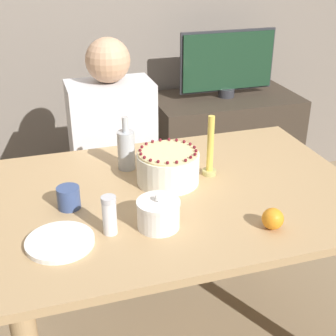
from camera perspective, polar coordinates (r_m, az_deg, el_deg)
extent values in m
cube|color=tan|center=(1.73, 1.87, -3.14)|extent=(1.31, 0.94, 0.03)
cylinder|color=tan|center=(2.21, -16.85, -8.80)|extent=(0.07, 0.07, 0.73)
cylinder|color=tan|center=(2.47, 11.81, -4.21)|extent=(0.07, 0.07, 0.73)
cylinder|color=white|center=(1.75, 0.00, 0.00)|extent=(0.23, 0.23, 0.12)
cylinder|color=beige|center=(1.73, 0.00, 1.85)|extent=(0.23, 0.23, 0.01)
sphere|color=maroon|center=(1.75, 3.23, 2.56)|extent=(0.01, 0.01, 0.01)
sphere|color=maroon|center=(1.78, 2.72, 2.94)|extent=(0.01, 0.01, 0.01)
sphere|color=maroon|center=(1.80, 1.97, 3.24)|extent=(0.01, 0.01, 0.01)
sphere|color=maroon|center=(1.81, 1.05, 3.43)|extent=(0.01, 0.01, 0.01)
sphere|color=maroon|center=(1.82, 0.05, 3.50)|extent=(0.01, 0.01, 0.01)
sphere|color=maroon|center=(1.81, -0.97, 3.44)|extent=(0.01, 0.01, 0.01)
sphere|color=maroon|center=(1.80, -1.90, 3.26)|extent=(0.01, 0.01, 0.01)
sphere|color=maroon|center=(1.78, -2.66, 2.97)|extent=(0.01, 0.01, 0.01)
sphere|color=maroon|center=(1.76, -3.19, 2.60)|extent=(0.01, 0.01, 0.01)
sphere|color=maroon|center=(1.73, -3.43, 2.17)|extent=(0.01, 0.01, 0.01)
sphere|color=maroon|center=(1.70, -3.33, 1.73)|extent=(0.01, 0.01, 0.01)
sphere|color=maroon|center=(1.67, -2.89, 1.31)|extent=(0.01, 0.01, 0.01)
sphere|color=maroon|center=(1.65, -2.15, 0.97)|extent=(0.01, 0.01, 0.01)
sphere|color=maroon|center=(1.64, -1.17, 0.74)|extent=(0.01, 0.01, 0.01)
sphere|color=maroon|center=(1.63, -0.05, 0.66)|extent=(0.01, 0.01, 0.01)
sphere|color=maroon|center=(1.63, 1.07, 0.73)|extent=(0.01, 0.01, 0.01)
sphere|color=maroon|center=(1.65, 2.07, 0.94)|extent=(0.01, 0.01, 0.01)
sphere|color=maroon|center=(1.67, 2.84, 1.28)|extent=(0.01, 0.01, 0.01)
sphere|color=maroon|center=(1.70, 3.31, 1.69)|extent=(0.01, 0.01, 0.01)
sphere|color=maroon|center=(1.73, 3.43, 2.13)|extent=(0.01, 0.01, 0.01)
cylinder|color=white|center=(1.50, -1.17, -5.81)|extent=(0.14, 0.14, 0.08)
cylinder|color=white|center=(1.47, -1.19, -4.27)|extent=(0.14, 0.14, 0.01)
sphere|color=white|center=(1.46, -1.20, -3.66)|extent=(0.02, 0.02, 0.02)
cylinder|color=white|center=(1.47, -7.13, -6.03)|extent=(0.05, 0.05, 0.11)
cylinder|color=silver|center=(1.44, -7.27, -3.84)|extent=(0.05, 0.05, 0.02)
cylinder|color=white|center=(1.47, -13.01, -8.88)|extent=(0.21, 0.21, 0.01)
cylinder|color=white|center=(1.47, -13.05, -8.63)|extent=(0.21, 0.21, 0.01)
cylinder|color=tan|center=(1.84, 5.05, -0.50)|extent=(0.06, 0.06, 0.02)
cylinder|color=gold|center=(1.79, 5.20, 2.95)|extent=(0.03, 0.03, 0.22)
cylinder|color=#B2B7BC|center=(1.86, -5.11, 2.16)|extent=(0.07, 0.07, 0.16)
cylinder|color=#B2B7BC|center=(1.82, -5.25, 5.29)|extent=(0.02, 0.02, 0.06)
cylinder|color=#384C7F|center=(1.63, -12.02, -3.54)|extent=(0.08, 0.08, 0.08)
sphere|color=orange|center=(1.53, 12.65, -6.05)|extent=(0.07, 0.07, 0.07)
cube|color=#2D2D38|center=(2.53, -6.21, -6.64)|extent=(0.34, 0.34, 0.45)
cube|color=silver|center=(2.30, -6.81, 3.80)|extent=(0.40, 0.24, 0.54)
sphere|color=tan|center=(2.18, -7.35, 12.90)|extent=(0.20, 0.20, 0.20)
cube|color=#382D23|center=(3.04, 6.70, 2.21)|extent=(0.89, 0.49, 0.72)
cylinder|color=#2D2D33|center=(2.91, 7.10, 9.11)|extent=(0.10, 0.10, 0.05)
cube|color=#2D2D33|center=(2.86, 7.25, 12.83)|extent=(0.59, 0.02, 0.36)
cube|color=#193823|center=(2.86, 7.32, 12.79)|extent=(0.57, 0.03, 0.33)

